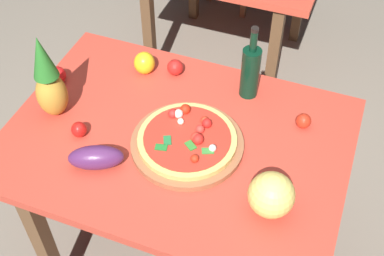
{
  "coord_description": "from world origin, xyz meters",
  "views": [
    {
      "loc": [
        0.51,
        -1.18,
        2.22
      ],
      "look_at": [
        0.06,
        0.02,
        0.82
      ],
      "focal_mm": 47.37,
      "sensor_mm": 36.0,
      "label": 1
    }
  ],
  "objects_px": {
    "pizza": "(188,138)",
    "melon": "(271,195)",
    "eggplant": "(96,158)",
    "wine_bottle": "(250,71)",
    "tomato_by_bottle": "(175,67)",
    "tomato_beside_pepper": "(79,130)",
    "display_table": "(177,152)",
    "tomato_near_board": "(57,75)",
    "pizza_board": "(187,144)",
    "pineapple_left": "(48,81)",
    "tomato_at_corner": "(303,121)"
  },
  "relations": [
    {
      "from": "pizza",
      "to": "tomato_at_corner",
      "type": "height_order",
      "value": "pizza"
    },
    {
      "from": "pizza_board",
      "to": "pineapple_left",
      "type": "distance_m",
      "value": 0.57
    },
    {
      "from": "pizza",
      "to": "melon",
      "type": "bearing_deg",
      "value": -25.12
    },
    {
      "from": "melon",
      "to": "tomato_at_corner",
      "type": "relative_size",
      "value": 2.62
    },
    {
      "from": "pizza_board",
      "to": "tomato_near_board",
      "type": "relative_size",
      "value": 5.71
    },
    {
      "from": "tomato_by_bottle",
      "to": "tomato_beside_pepper",
      "type": "xyz_separation_m",
      "value": [
        -0.21,
        -0.46,
        -0.0
      ]
    },
    {
      "from": "pizza_board",
      "to": "eggplant",
      "type": "relative_size",
      "value": 2.12
    },
    {
      "from": "wine_bottle",
      "to": "tomato_by_bottle",
      "type": "distance_m",
      "value": 0.34
    },
    {
      "from": "wine_bottle",
      "to": "melon",
      "type": "height_order",
      "value": "wine_bottle"
    },
    {
      "from": "eggplant",
      "to": "tomato_by_bottle",
      "type": "xyz_separation_m",
      "value": [
        0.07,
        0.57,
        -0.01
      ]
    },
    {
      "from": "display_table",
      "to": "tomato_at_corner",
      "type": "relative_size",
      "value": 21.68
    },
    {
      "from": "melon",
      "to": "wine_bottle",
      "type": "bearing_deg",
      "value": 113.58
    },
    {
      "from": "tomato_beside_pepper",
      "to": "pineapple_left",
      "type": "bearing_deg",
      "value": 153.12
    },
    {
      "from": "tomato_by_bottle",
      "to": "tomato_beside_pepper",
      "type": "relative_size",
      "value": 1.16
    },
    {
      "from": "tomato_by_bottle",
      "to": "tomato_at_corner",
      "type": "bearing_deg",
      "value": -11.03
    },
    {
      "from": "melon",
      "to": "tomato_by_bottle",
      "type": "bearing_deg",
      "value": 136.38
    },
    {
      "from": "display_table",
      "to": "tomato_near_board",
      "type": "xyz_separation_m",
      "value": [
        -0.59,
        0.12,
        0.13
      ]
    },
    {
      "from": "melon",
      "to": "tomato_by_bottle",
      "type": "height_order",
      "value": "melon"
    },
    {
      "from": "melon",
      "to": "tomato_by_bottle",
      "type": "xyz_separation_m",
      "value": [
        -0.56,
        0.53,
        -0.04
      ]
    },
    {
      "from": "wine_bottle",
      "to": "tomato_beside_pepper",
      "type": "height_order",
      "value": "wine_bottle"
    },
    {
      "from": "wine_bottle",
      "to": "pizza_board",
      "type": "bearing_deg",
      "value": -109.95
    },
    {
      "from": "display_table",
      "to": "tomato_near_board",
      "type": "relative_size",
      "value": 17.53
    },
    {
      "from": "tomato_by_bottle",
      "to": "pizza",
      "type": "bearing_deg",
      "value": -61.29
    },
    {
      "from": "melon",
      "to": "display_table",
      "type": "bearing_deg",
      "value": 155.52
    },
    {
      "from": "display_table",
      "to": "eggplant",
      "type": "height_order",
      "value": "eggplant"
    },
    {
      "from": "melon",
      "to": "tomato_near_board",
      "type": "height_order",
      "value": "melon"
    },
    {
      "from": "pizza_board",
      "to": "melon",
      "type": "height_order",
      "value": "melon"
    },
    {
      "from": "eggplant",
      "to": "tomato_at_corner",
      "type": "height_order",
      "value": "eggplant"
    },
    {
      "from": "wine_bottle",
      "to": "pineapple_left",
      "type": "distance_m",
      "value": 0.78
    },
    {
      "from": "melon",
      "to": "tomato_near_board",
      "type": "xyz_separation_m",
      "value": [
        -1.0,
        0.31,
        -0.04
      ]
    },
    {
      "from": "wine_bottle",
      "to": "pizza",
      "type": "bearing_deg",
      "value": -110.16
    },
    {
      "from": "eggplant",
      "to": "tomato_by_bottle",
      "type": "distance_m",
      "value": 0.58
    },
    {
      "from": "melon",
      "to": "eggplant",
      "type": "bearing_deg",
      "value": -176.35
    },
    {
      "from": "display_table",
      "to": "pizza",
      "type": "distance_m",
      "value": 0.14
    },
    {
      "from": "eggplant",
      "to": "tomato_beside_pepper",
      "type": "bearing_deg",
      "value": 140.66
    },
    {
      "from": "tomato_at_corner",
      "to": "display_table",
      "type": "bearing_deg",
      "value": -152.41
    },
    {
      "from": "pizza_board",
      "to": "pizza",
      "type": "height_order",
      "value": "pizza"
    },
    {
      "from": "eggplant",
      "to": "wine_bottle",
      "type": "bearing_deg",
      "value": 54.44
    },
    {
      "from": "display_table",
      "to": "wine_bottle",
      "type": "bearing_deg",
      "value": 60.84
    },
    {
      "from": "tomato_near_board",
      "to": "wine_bottle",
      "type": "bearing_deg",
      "value": 15.65
    },
    {
      "from": "eggplant",
      "to": "tomato_at_corner",
      "type": "distance_m",
      "value": 0.8
    },
    {
      "from": "eggplant",
      "to": "tomato_at_corner",
      "type": "bearing_deg",
      "value": 34.99
    },
    {
      "from": "tomato_beside_pepper",
      "to": "display_table",
      "type": "bearing_deg",
      "value": 18.79
    },
    {
      "from": "pineapple_left",
      "to": "tomato_near_board",
      "type": "relative_size",
      "value": 4.98
    },
    {
      "from": "pineapple_left",
      "to": "tomato_by_bottle",
      "type": "bearing_deg",
      "value": 47.32
    },
    {
      "from": "pizza_board",
      "to": "tomato_beside_pepper",
      "type": "relative_size",
      "value": 7.06
    },
    {
      "from": "tomato_near_board",
      "to": "eggplant",
      "type": "bearing_deg",
      "value": -43.15
    },
    {
      "from": "pizza",
      "to": "pineapple_left",
      "type": "relative_size",
      "value": 1.0
    },
    {
      "from": "pineapple_left",
      "to": "pizza",
      "type": "bearing_deg",
      "value": 2.37
    },
    {
      "from": "tomato_beside_pepper",
      "to": "tomato_by_bottle",
      "type": "bearing_deg",
      "value": 65.81
    }
  ]
}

